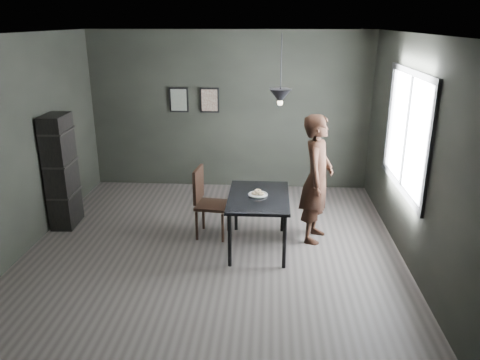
# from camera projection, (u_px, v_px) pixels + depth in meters

# --- Properties ---
(ground) EXTENTS (5.00, 5.00, 0.00)m
(ground) POSITION_uv_depth(u_px,v_px,m) (214.00, 246.00, 6.45)
(ground) COLOR #36312E
(ground) RESTS_ON ground
(back_wall) EXTENTS (5.00, 0.10, 2.80)m
(back_wall) POSITION_uv_depth(u_px,v_px,m) (229.00, 111.00, 8.35)
(back_wall) COLOR black
(back_wall) RESTS_ON ground
(ceiling) EXTENTS (5.00, 5.00, 0.02)m
(ceiling) POSITION_uv_depth(u_px,v_px,m) (210.00, 33.00, 5.54)
(ceiling) COLOR silver
(ceiling) RESTS_ON ground
(window_assembly) EXTENTS (0.04, 1.96, 1.56)m
(window_assembly) POSITION_uv_depth(u_px,v_px,m) (407.00, 132.00, 5.96)
(window_assembly) COLOR white
(window_assembly) RESTS_ON ground
(cafe_table) EXTENTS (0.80, 1.20, 0.75)m
(cafe_table) POSITION_uv_depth(u_px,v_px,m) (259.00, 201.00, 6.19)
(cafe_table) COLOR black
(cafe_table) RESTS_ON ground
(white_plate) EXTENTS (0.23, 0.23, 0.01)m
(white_plate) POSITION_uv_depth(u_px,v_px,m) (258.00, 195.00, 6.19)
(white_plate) COLOR silver
(white_plate) RESTS_ON cafe_table
(donut_pile) EXTENTS (0.17, 0.12, 0.07)m
(donut_pile) POSITION_uv_depth(u_px,v_px,m) (258.00, 193.00, 6.17)
(donut_pile) COLOR beige
(donut_pile) RESTS_ON white_plate
(woman) EXTENTS (0.59, 0.75, 1.79)m
(woman) POSITION_uv_depth(u_px,v_px,m) (317.00, 179.00, 6.38)
(woman) COLOR black
(woman) RESTS_ON ground
(wood_chair) EXTENTS (0.48, 0.48, 1.01)m
(wood_chair) POSITION_uv_depth(u_px,v_px,m) (206.00, 198.00, 6.60)
(wood_chair) COLOR black
(wood_chair) RESTS_ON ground
(shelf_unit) EXTENTS (0.35, 0.58, 1.68)m
(shelf_unit) POSITION_uv_depth(u_px,v_px,m) (61.00, 171.00, 6.86)
(shelf_unit) COLOR black
(shelf_unit) RESTS_ON ground
(pendant_lamp) EXTENTS (0.28, 0.28, 0.86)m
(pendant_lamp) POSITION_uv_depth(u_px,v_px,m) (280.00, 96.00, 5.82)
(pendant_lamp) COLOR black
(pendant_lamp) RESTS_ON ground
(framed_print_left) EXTENTS (0.34, 0.04, 0.44)m
(framed_print_left) POSITION_uv_depth(u_px,v_px,m) (179.00, 100.00, 8.31)
(framed_print_left) COLOR black
(framed_print_left) RESTS_ON ground
(framed_print_right) EXTENTS (0.34, 0.04, 0.44)m
(framed_print_right) POSITION_uv_depth(u_px,v_px,m) (210.00, 100.00, 8.28)
(framed_print_right) COLOR black
(framed_print_right) RESTS_ON ground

